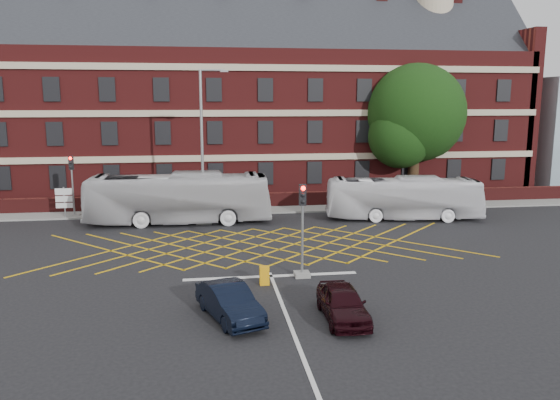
{
  "coord_description": "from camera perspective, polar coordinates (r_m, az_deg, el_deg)",
  "views": [
    {
      "loc": [
        -2.93,
        -27.32,
        7.91
      ],
      "look_at": [
        1.12,
        1.5,
        2.64
      ],
      "focal_mm": 35.0,
      "sensor_mm": 36.0,
      "label": 1
    }
  ],
  "objects": [
    {
      "name": "street_lamp",
      "position": [
        35.71,
        -7.98,
        3.06
      ],
      "size": [
        2.25,
        1.0,
        9.91
      ],
      "color": "slate",
      "rests_on": "ground"
    },
    {
      "name": "boundary_wall",
      "position": [
        41.09,
        -3.79,
        -0.08
      ],
      "size": [
        56.0,
        0.5,
        1.1
      ],
      "primitive_type": "cube",
      "color": "#4C1414",
      "rests_on": "ground"
    },
    {
      "name": "centre_line",
      "position": [
        19.26,
        1.5,
        -13.96
      ],
      "size": [
        0.15,
        14.0,
        0.02
      ],
      "primitive_type": "cube",
      "color": "silver",
      "rests_on": "ground"
    },
    {
      "name": "direction_signs",
      "position": [
        39.76,
        -21.64,
        0.08
      ],
      "size": [
        1.1,
        0.16,
        2.2
      ],
      "color": "gray",
      "rests_on": "ground"
    },
    {
      "name": "bus_left",
      "position": [
        36.31,
        -10.51,
        0.2
      ],
      "size": [
        12.06,
        3.12,
        3.34
      ],
      "primitive_type": "imported",
      "rotation": [
        0.0,
        0.0,
        1.54
      ],
      "color": "#B8B8BC",
      "rests_on": "ground"
    },
    {
      "name": "far_pavement",
      "position": [
        40.2,
        -3.67,
        -1.02
      ],
      "size": [
        60.0,
        3.0,
        0.12
      ],
      "primitive_type": "cube",
      "color": "slate",
      "rests_on": "ground"
    },
    {
      "name": "bus_right",
      "position": [
        37.88,
        12.77,
        0.19
      ],
      "size": [
        10.67,
        4.0,
        2.9
      ],
      "primitive_type": "imported",
      "rotation": [
        0.0,
        0.0,
        1.42
      ],
      "color": "silver",
      "rests_on": "ground"
    },
    {
      "name": "box_junction_hatching",
      "position": [
        30.51,
        -2.23,
        -4.76
      ],
      "size": [
        8.22,
        8.22,
        0.02
      ],
      "primitive_type": "cube",
      "rotation": [
        0.0,
        0.0,
        0.79
      ],
      "color": "#CC990C",
      "rests_on": "ground"
    },
    {
      "name": "car_navy",
      "position": [
        20.5,
        -5.3,
        -10.56
      ],
      "size": [
        2.58,
        4.12,
        1.28
      ],
      "primitive_type": "imported",
      "rotation": [
        0.0,
        0.0,
        0.34
      ],
      "color": "black",
      "rests_on": "ground"
    },
    {
      "name": "car_maroon",
      "position": [
        20.47,
        6.58,
        -10.63
      ],
      "size": [
        1.55,
        3.74,
        1.27
      ],
      "primitive_type": "imported",
      "rotation": [
        0.0,
        0.0,
        -0.01
      ],
      "color": "black",
      "rests_on": "ground"
    },
    {
      "name": "traffic_light_near",
      "position": [
        24.77,
        2.35,
        -4.11
      ],
      "size": [
        0.7,
        0.7,
        4.27
      ],
      "color": "slate",
      "rests_on": "ground"
    },
    {
      "name": "deciduous_tree",
      "position": [
        46.14,
        13.92,
        8.12
      ],
      "size": [
        8.09,
        7.98,
        10.97
      ],
      "color": "black",
      "rests_on": "ground"
    },
    {
      "name": "traffic_light_far",
      "position": [
        40.05,
        -20.81,
        0.76
      ],
      "size": [
        0.7,
        0.7,
        4.27
      ],
      "color": "slate",
      "rests_on": "ground"
    },
    {
      "name": "stop_line",
      "position": [
        25.26,
        -0.95,
        -7.96
      ],
      "size": [
        8.0,
        0.3,
        0.02
      ],
      "primitive_type": "cube",
      "color": "silver",
      "rests_on": "ground"
    },
    {
      "name": "victorian_building",
      "position": [
        49.42,
        -4.39,
        10.15
      ],
      "size": [
        51.0,
        12.17,
        20.4
      ],
      "color": "#591717",
      "rests_on": "ground"
    },
    {
      "name": "utility_cabinet",
      "position": [
        24.09,
        -1.65,
        -7.89
      ],
      "size": [
        0.41,
        0.37,
        0.81
      ],
      "primitive_type": "cube",
      "color": "orange",
      "rests_on": "ground"
    },
    {
      "name": "ground",
      "position": [
        28.59,
        -1.82,
        -5.8
      ],
      "size": [
        120.0,
        120.0,
        0.0
      ],
      "primitive_type": "plane",
      "color": "black",
      "rests_on": "ground"
    }
  ]
}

